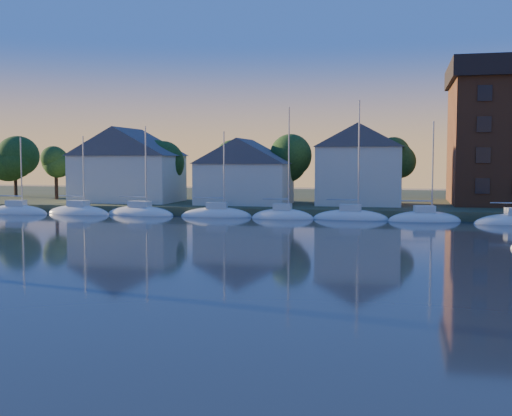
% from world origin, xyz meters
% --- Properties ---
extents(ground, '(260.00, 260.00, 0.00)m').
position_xyz_m(ground, '(0.00, 0.00, 0.00)').
color(ground, black).
rests_on(ground, ground).
extents(shoreline_land, '(160.00, 50.00, 2.00)m').
position_xyz_m(shoreline_land, '(0.00, 75.00, 0.00)').
color(shoreline_land, '#374126').
rests_on(shoreline_land, ground).
extents(wooden_dock, '(120.00, 3.00, 1.00)m').
position_xyz_m(wooden_dock, '(0.00, 52.00, 0.00)').
color(wooden_dock, brown).
rests_on(wooden_dock, ground).
extents(clubhouse_west, '(13.65, 9.45, 9.64)m').
position_xyz_m(clubhouse_west, '(-22.00, 58.00, 5.93)').
color(clubhouse_west, beige).
rests_on(clubhouse_west, shoreline_land).
extents(clubhouse_centre, '(11.55, 8.40, 8.08)m').
position_xyz_m(clubhouse_centre, '(-6.00, 57.00, 5.13)').
color(clubhouse_centre, beige).
rests_on(clubhouse_centre, shoreline_land).
extents(clubhouse_east, '(10.50, 8.40, 9.80)m').
position_xyz_m(clubhouse_east, '(8.00, 59.00, 6.00)').
color(clubhouse_east, beige).
rests_on(clubhouse_east, shoreline_land).
extents(tree_line, '(93.40, 5.40, 8.90)m').
position_xyz_m(tree_line, '(2.00, 63.00, 7.18)').
color(tree_line, '#332117').
rests_on(tree_line, shoreline_land).
extents(moored_fleet, '(71.50, 2.40, 12.05)m').
position_xyz_m(moored_fleet, '(-8.00, 49.00, 0.10)').
color(moored_fleet, silver).
rests_on(moored_fleet, ground).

